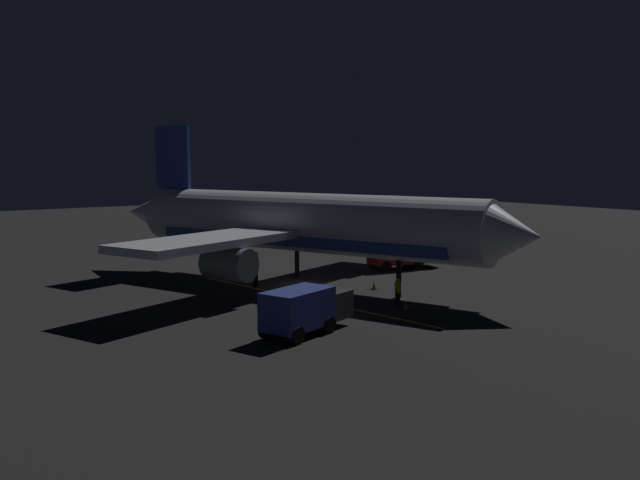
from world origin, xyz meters
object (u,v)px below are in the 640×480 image
at_px(ground_crew_worker, 398,292).
at_px(traffic_cone_near_right, 374,286).
at_px(traffic_cone_near_left, 406,306).
at_px(traffic_cone_under_wing, 273,303).
at_px(baggage_truck, 305,310).
at_px(airliner, 297,224).
at_px(catering_truck, 403,254).

xyz_separation_m(ground_crew_worker, traffic_cone_near_right, (-2.37, -4.97, -0.64)).
distance_m(traffic_cone_near_left, traffic_cone_near_right, 6.81).
relative_size(traffic_cone_near_left, traffic_cone_under_wing, 1.00).
relative_size(baggage_truck, traffic_cone_near_left, 11.03).
height_order(traffic_cone_near_right, traffic_cone_under_wing, same).
height_order(baggage_truck, traffic_cone_near_right, baggage_truck).
bearing_deg(airliner, ground_crew_worker, 95.66).
bearing_deg(traffic_cone_under_wing, ground_crew_worker, 147.21).
height_order(ground_crew_worker, traffic_cone_near_left, ground_crew_worker).
bearing_deg(ground_crew_worker, traffic_cone_near_right, -115.45).
relative_size(ground_crew_worker, traffic_cone_near_left, 3.16).
height_order(airliner, traffic_cone_near_left, airliner).
height_order(airliner, baggage_truck, airliner).
bearing_deg(airliner, traffic_cone_near_left, 92.66).
bearing_deg(catering_truck, traffic_cone_near_right, 35.44).
bearing_deg(traffic_cone_under_wing, baggage_truck, 71.98).
height_order(catering_truck, traffic_cone_near_left, catering_truck).
distance_m(traffic_cone_near_right, traffic_cone_under_wing, 8.90).
distance_m(airliner, baggage_truck, 14.42).
bearing_deg(airliner, traffic_cone_under_wing, 44.59).
relative_size(airliner, baggage_truck, 5.68).
bearing_deg(ground_crew_worker, catering_truck, -134.21).
relative_size(traffic_cone_near_left, traffic_cone_near_right, 1.00).
distance_m(catering_truck, ground_crew_worker, 14.92).
relative_size(airliner, traffic_cone_near_left, 62.66).
bearing_deg(baggage_truck, traffic_cone_near_left, -173.27).
distance_m(catering_truck, traffic_cone_near_right, 9.91).
xyz_separation_m(catering_truck, ground_crew_worker, (10.40, 10.70, -0.29)).
bearing_deg(traffic_cone_under_wing, traffic_cone_near_left, 138.20).
height_order(airliner, traffic_cone_near_right, airliner).
relative_size(baggage_truck, ground_crew_worker, 3.49).
xyz_separation_m(airliner, traffic_cone_under_wing, (5.54, 5.47, -4.15)).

